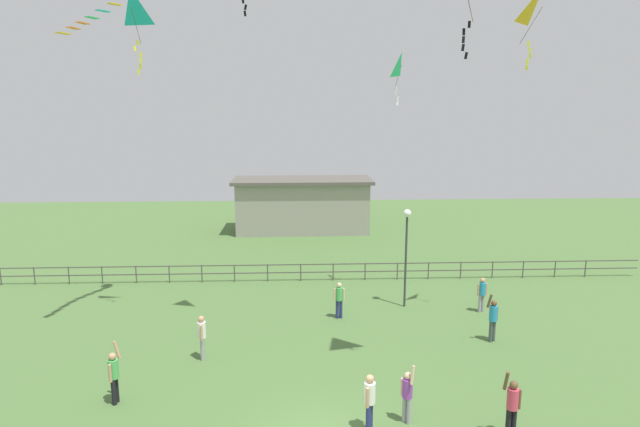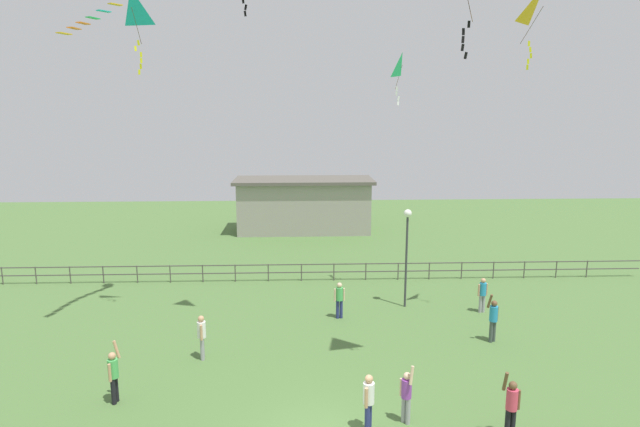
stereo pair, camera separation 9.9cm
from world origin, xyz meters
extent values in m
cylinder|color=#38383D|center=(4.25, 10.04, 2.14)|extent=(0.10, 0.10, 4.28)
sphere|color=white|center=(4.25, 10.04, 4.43)|extent=(0.36, 0.36, 0.36)
cylinder|color=#99999E|center=(2.48, 0.76, 0.40)|extent=(0.14, 0.14, 0.80)
cylinder|color=#99999E|center=(2.38, 0.88, 0.40)|extent=(0.14, 0.14, 0.80)
cylinder|color=purple|center=(2.43, 0.82, 1.09)|extent=(0.29, 0.29, 0.57)
sphere|color=beige|center=(2.43, 0.82, 1.48)|extent=(0.22, 0.22, 0.22)
cylinder|color=beige|center=(2.52, 0.64, 1.59)|extent=(0.19, 0.18, 0.55)
cylinder|color=beige|center=(2.30, 0.97, 1.05)|extent=(0.09, 0.09, 0.54)
cylinder|color=#99999E|center=(-4.21, 5.01, 0.43)|extent=(0.15, 0.15, 0.85)
cylinder|color=#99999E|center=(-4.23, 5.18, 0.43)|extent=(0.15, 0.15, 0.85)
cylinder|color=white|center=(-4.22, 5.09, 1.15)|extent=(0.31, 0.31, 0.60)
sphere|color=tan|center=(-4.22, 5.09, 1.57)|extent=(0.23, 0.23, 0.23)
cylinder|color=tan|center=(-4.19, 4.89, 1.12)|extent=(0.09, 0.09, 0.57)
cylinder|color=tan|center=(-4.25, 5.30, 1.12)|extent=(0.09, 0.09, 0.57)
cylinder|color=navy|center=(1.25, 0.38, 0.44)|extent=(0.15, 0.15, 0.88)
cylinder|color=navy|center=(1.32, 0.53, 0.44)|extent=(0.15, 0.15, 0.88)
cylinder|color=white|center=(1.28, 0.45, 1.19)|extent=(0.32, 0.32, 0.62)
sphere|color=tan|center=(1.28, 0.45, 1.61)|extent=(0.23, 0.23, 0.23)
cylinder|color=tan|center=(1.19, 0.26, 1.15)|extent=(0.10, 0.10, 0.59)
cylinder|color=tan|center=(1.38, 0.64, 1.15)|extent=(0.10, 0.10, 0.59)
cylinder|color=black|center=(-6.40, 2.33, 0.43)|extent=(0.15, 0.15, 0.85)
cylinder|color=black|center=(-6.42, 2.16, 0.43)|extent=(0.15, 0.15, 0.85)
cylinder|color=#4CB259|center=(-6.41, 2.25, 1.15)|extent=(0.31, 0.31, 0.60)
sphere|color=tan|center=(-6.41, 2.25, 1.57)|extent=(0.23, 0.23, 0.23)
cylinder|color=tan|center=(-6.33, 2.44, 1.69)|extent=(0.23, 0.12, 0.58)
cylinder|color=tan|center=(-6.44, 2.04, 1.12)|extent=(0.09, 0.09, 0.57)
cylinder|color=#99999E|center=(7.67, 9.21, 0.41)|extent=(0.14, 0.14, 0.81)
cylinder|color=#99999E|center=(7.51, 9.18, 0.41)|extent=(0.14, 0.14, 0.81)
cylinder|color=#268CBF|center=(7.59, 9.20, 1.10)|extent=(0.30, 0.30, 0.58)
sphere|color=tan|center=(7.59, 9.20, 1.50)|extent=(0.22, 0.22, 0.22)
cylinder|color=tan|center=(7.78, 9.24, 1.07)|extent=(0.09, 0.09, 0.55)
cylinder|color=tan|center=(7.39, 9.15, 1.07)|extent=(0.09, 0.09, 0.55)
cylinder|color=#3F4C47|center=(6.87, 6.09, 0.43)|extent=(0.15, 0.15, 0.86)
cylinder|color=#3F4C47|center=(7.02, 6.18, 0.43)|extent=(0.15, 0.15, 0.86)
cylinder|color=#268CBF|center=(6.94, 6.14, 1.17)|extent=(0.32, 0.32, 0.61)
sphere|color=brown|center=(6.94, 6.14, 1.59)|extent=(0.23, 0.23, 0.23)
cylinder|color=brown|center=(6.74, 6.07, 1.71)|extent=(0.21, 0.26, 0.58)
cylinder|color=brown|center=(7.12, 6.25, 1.13)|extent=(0.09, 0.09, 0.58)
cylinder|color=black|center=(5.11, 0.01, 0.43)|extent=(0.15, 0.15, 0.85)
cylinder|color=black|center=(5.27, 0.04, 0.43)|extent=(0.15, 0.15, 0.85)
cylinder|color=#D83F59|center=(5.19, 0.02, 1.16)|extent=(0.31, 0.31, 0.60)
sphere|color=brown|center=(5.19, 0.02, 1.57)|extent=(0.23, 0.23, 0.23)
cylinder|color=brown|center=(4.97, 0.04, 1.69)|extent=(0.13, 0.22, 0.58)
cylinder|color=brown|center=(5.39, 0.06, 1.12)|extent=(0.09, 0.09, 0.57)
cylinder|color=navy|center=(1.01, 8.76, 0.41)|extent=(0.14, 0.14, 0.82)
cylinder|color=navy|center=(1.17, 8.78, 0.41)|extent=(0.14, 0.14, 0.82)
cylinder|color=#4CB259|center=(1.09, 8.77, 1.12)|extent=(0.30, 0.30, 0.58)
sphere|color=beige|center=(1.09, 8.77, 1.52)|extent=(0.22, 0.22, 0.22)
cylinder|color=beige|center=(0.89, 8.74, 1.08)|extent=(0.09, 0.09, 0.55)
cylinder|color=beige|center=(1.29, 8.80, 1.08)|extent=(0.09, 0.09, 0.55)
cube|color=black|center=(4.35, 2.90, 11.43)|extent=(0.09, 0.05, 0.20)
cube|color=black|center=(4.17, 2.81, 11.21)|extent=(0.09, 0.01, 0.20)
cube|color=black|center=(4.17, 2.81, 10.99)|extent=(0.09, 0.03, 0.20)
cube|color=black|center=(4.17, 2.81, 10.77)|extent=(0.10, 0.02, 0.21)
cube|color=black|center=(4.29, 2.87, 10.55)|extent=(0.11, 0.03, 0.21)
cube|color=black|center=(-2.61, 7.26, 12.89)|extent=(0.10, 0.03, 0.21)
cube|color=black|center=(-2.53, 7.30, 12.67)|extent=(0.12, 0.05, 0.21)
cube|color=black|center=(-2.55, 7.29, 12.45)|extent=(0.10, 0.03, 0.21)
pyramid|color=#1EB759|center=(4.15, 11.83, 11.05)|extent=(0.55, 0.78, 1.10)
cylinder|color=#4C381E|center=(3.99, 11.78, 10.50)|extent=(0.33, 0.12, 1.10)
cube|color=white|center=(3.91, 11.74, 9.98)|extent=(0.11, 0.02, 0.21)
cube|color=white|center=(3.89, 11.73, 9.76)|extent=(0.09, 0.03, 0.20)
cube|color=white|center=(4.01, 11.79, 9.54)|extent=(0.11, 0.02, 0.21)
cube|color=white|center=(4.00, 11.78, 9.32)|extent=(0.10, 0.05, 0.20)
pyramid|color=yellow|center=(8.59, 7.49, 12.82)|extent=(1.24, 1.24, 1.29)
cylinder|color=#4C381E|center=(8.31, 7.76, 12.18)|extent=(0.57, 0.57, 1.29)
cube|color=yellow|center=(8.25, 7.73, 11.51)|extent=(0.09, 0.03, 0.20)
cube|color=yellow|center=(8.34, 7.78, 11.29)|extent=(0.12, 0.03, 0.21)
cube|color=yellow|center=(8.39, 7.80, 11.07)|extent=(0.12, 0.05, 0.21)
cube|color=yellow|center=(8.27, 7.74, 10.85)|extent=(0.11, 0.03, 0.21)
cube|color=yellow|center=(8.25, 7.74, 10.63)|extent=(0.10, 0.05, 0.20)
pyramid|color=#19B2B2|center=(-6.90, 8.18, 12.81)|extent=(1.02, 0.78, 1.26)
cylinder|color=#4C381E|center=(-6.84, 8.46, 12.18)|extent=(0.14, 0.58, 1.26)
cube|color=yellow|center=(-6.81, 8.48, 11.55)|extent=(0.10, 0.04, 0.20)
cube|color=yellow|center=(-6.92, 8.42, 11.33)|extent=(0.10, 0.05, 0.20)
cube|color=yellow|center=(-6.75, 8.51, 11.11)|extent=(0.08, 0.01, 0.20)
cube|color=yellow|center=(-6.76, 8.50, 10.89)|extent=(0.09, 0.01, 0.20)
cube|color=yellow|center=(-6.78, 8.49, 10.67)|extent=(0.08, 0.04, 0.20)
cube|color=yellow|center=(-6.85, 8.46, 10.45)|extent=(0.10, 0.01, 0.20)
cube|color=yellow|center=(-7.73, 8.90, 13.03)|extent=(0.52, 0.56, 0.03)
cube|color=#19B2B2|center=(-8.05, 8.49, 12.71)|extent=(0.50, 0.56, 0.03)
cube|color=#1EB759|center=(-8.31, 8.04, 12.39)|extent=(0.43, 0.57, 0.03)
cube|color=orange|center=(-8.50, 7.55, 12.12)|extent=(0.39, 0.57, 0.03)
cube|color=orange|center=(-8.65, 7.05, 11.87)|extent=(0.36, 0.56, 0.03)
cube|color=yellow|center=(-8.81, 6.56, 11.62)|extent=(0.42, 0.57, 0.03)
cylinder|color=#4C4742|center=(-16.26, 14.00, 0.47)|extent=(0.06, 0.06, 0.95)
cylinder|color=#4C4742|center=(-14.53, 14.00, 0.47)|extent=(0.06, 0.06, 0.95)
cylinder|color=#4C4742|center=(-12.75, 14.00, 0.47)|extent=(0.06, 0.06, 0.95)
cylinder|color=#4C4742|center=(-11.03, 14.00, 0.47)|extent=(0.06, 0.06, 0.95)
cylinder|color=#4C4742|center=(-9.26, 14.00, 0.47)|extent=(0.06, 0.06, 0.95)
cylinder|color=#4C4742|center=(-7.53, 14.00, 0.47)|extent=(0.06, 0.06, 0.95)
cylinder|color=#4C4742|center=(-5.81, 14.00, 0.47)|extent=(0.06, 0.06, 0.95)
cylinder|color=#4C4742|center=(-4.09, 14.00, 0.47)|extent=(0.06, 0.06, 0.95)
cylinder|color=#4C4742|center=(-2.33, 14.00, 0.47)|extent=(0.06, 0.06, 0.95)
cylinder|color=#4C4742|center=(-0.55, 14.00, 0.47)|extent=(0.06, 0.06, 0.95)
cylinder|color=#4C4742|center=(1.19, 14.00, 0.47)|extent=(0.06, 0.06, 0.95)
cylinder|color=#4C4742|center=(2.92, 14.00, 0.47)|extent=(0.06, 0.06, 0.95)
cylinder|color=#4C4742|center=(4.67, 14.00, 0.47)|extent=(0.06, 0.06, 0.95)
cylinder|color=#4C4742|center=(6.37, 14.00, 0.47)|extent=(0.06, 0.06, 0.95)
cylinder|color=#4C4742|center=(8.14, 14.00, 0.47)|extent=(0.06, 0.06, 0.95)
cylinder|color=#4C4742|center=(9.89, 14.00, 0.47)|extent=(0.06, 0.06, 0.95)
cylinder|color=#4C4742|center=(11.60, 14.00, 0.47)|extent=(0.06, 0.06, 0.95)
cylinder|color=#4C4742|center=(13.38, 14.00, 0.47)|extent=(0.06, 0.06, 0.95)
cylinder|color=#4C4742|center=(15.08, 14.00, 0.47)|extent=(0.06, 0.06, 0.95)
cube|color=#4C4742|center=(0.00, 14.00, 0.91)|extent=(36.00, 0.05, 0.05)
cube|color=#4C4742|center=(0.00, 14.00, 0.47)|extent=(36.00, 0.05, 0.05)
cube|color=gray|center=(-0.31, 26.00, 1.88)|extent=(9.75, 3.78, 3.77)
cube|color=#59544C|center=(-0.31, 26.00, 3.89)|extent=(10.35, 4.38, 0.24)
camera|label=1|loc=(-0.70, -12.86, 8.92)|focal=29.31mm
camera|label=2|loc=(-0.60, -12.87, 8.92)|focal=29.31mm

